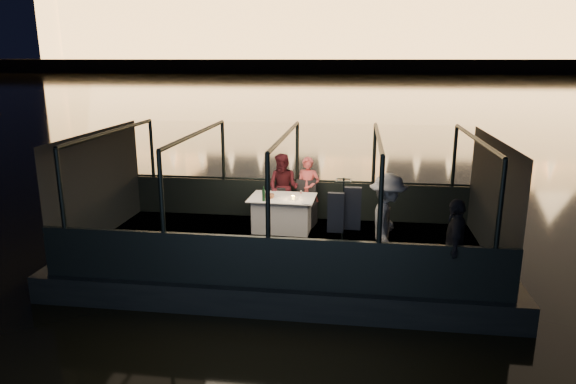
# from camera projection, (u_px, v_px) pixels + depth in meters

# --- Properties ---
(river_water) EXTENTS (500.00, 500.00, 0.00)m
(river_water) POSITION_uv_depth(u_px,v_px,m) (351.00, 84.00, 87.41)
(river_water) COLOR black
(river_water) RESTS_ON ground
(boat_hull) EXTENTS (8.60, 4.40, 1.00)m
(boat_hull) POSITION_uv_depth(u_px,v_px,m) (285.00, 268.00, 10.73)
(boat_hull) COLOR black
(boat_hull) RESTS_ON river_water
(boat_deck) EXTENTS (8.00, 4.00, 0.04)m
(boat_deck) POSITION_uv_depth(u_px,v_px,m) (285.00, 247.00, 10.60)
(boat_deck) COLOR black
(boat_deck) RESTS_ON boat_hull
(gunwale_port) EXTENTS (8.00, 0.08, 0.90)m
(gunwale_port) POSITION_uv_depth(u_px,v_px,m) (297.00, 199.00, 12.40)
(gunwale_port) COLOR black
(gunwale_port) RESTS_ON boat_deck
(gunwale_starboard) EXTENTS (8.00, 0.08, 0.90)m
(gunwale_starboard) POSITION_uv_depth(u_px,v_px,m) (268.00, 263.00, 8.57)
(gunwale_starboard) COLOR black
(gunwale_starboard) RESTS_ON boat_deck
(cabin_glass_port) EXTENTS (8.00, 0.02, 1.40)m
(cabin_glass_port) POSITION_uv_depth(u_px,v_px,m) (297.00, 153.00, 12.11)
(cabin_glass_port) COLOR #99B2B2
(cabin_glass_port) RESTS_ON gunwale_port
(cabin_glass_starboard) EXTENTS (8.00, 0.02, 1.40)m
(cabin_glass_starboard) POSITION_uv_depth(u_px,v_px,m) (268.00, 196.00, 8.28)
(cabin_glass_starboard) COLOR #99B2B2
(cabin_glass_starboard) RESTS_ON gunwale_starboard
(cabin_roof_glass) EXTENTS (8.00, 4.00, 0.02)m
(cabin_roof_glass) POSITION_uv_depth(u_px,v_px,m) (285.00, 135.00, 10.02)
(cabin_roof_glass) COLOR #99B2B2
(cabin_roof_glass) RESTS_ON boat_deck
(end_wall_fore) EXTENTS (0.02, 4.00, 2.30)m
(end_wall_fore) POSITION_uv_depth(u_px,v_px,m) (98.00, 186.00, 10.84)
(end_wall_fore) COLOR black
(end_wall_fore) RESTS_ON boat_deck
(end_wall_aft) EXTENTS (0.02, 4.00, 2.30)m
(end_wall_aft) POSITION_uv_depth(u_px,v_px,m) (493.00, 199.00, 9.78)
(end_wall_aft) COLOR black
(end_wall_aft) RESTS_ON boat_deck
(canopy_ribs) EXTENTS (8.00, 4.00, 2.30)m
(canopy_ribs) POSITION_uv_depth(u_px,v_px,m) (285.00, 192.00, 10.31)
(canopy_ribs) COLOR black
(canopy_ribs) RESTS_ON boat_deck
(embankment) EXTENTS (400.00, 140.00, 6.00)m
(embankment) POSITION_uv_depth(u_px,v_px,m) (357.00, 67.00, 211.78)
(embankment) COLOR #423D33
(embankment) RESTS_ON ground
(dining_table_central) EXTENTS (1.48, 1.10, 0.77)m
(dining_table_central) POSITION_uv_depth(u_px,v_px,m) (283.00, 213.00, 11.51)
(dining_table_central) COLOR silver
(dining_table_central) RESTS_ON boat_deck
(chair_port_left) EXTENTS (0.45, 0.45, 0.80)m
(chair_port_left) POSITION_uv_depth(u_px,v_px,m) (277.00, 205.00, 11.95)
(chair_port_left) COLOR black
(chair_port_left) RESTS_ON boat_deck
(chair_port_right) EXTENTS (0.54, 0.54, 1.00)m
(chair_port_right) POSITION_uv_depth(u_px,v_px,m) (305.00, 206.00, 11.86)
(chair_port_right) COLOR black
(chair_port_right) RESTS_ON boat_deck
(coat_stand) EXTENTS (0.62, 0.57, 1.80)m
(coat_stand) POSITION_uv_depth(u_px,v_px,m) (342.00, 228.00, 8.91)
(coat_stand) COLOR black
(coat_stand) RESTS_ON boat_deck
(person_woman_coral) EXTENTS (0.61, 0.45, 1.54)m
(person_woman_coral) POSITION_uv_depth(u_px,v_px,m) (308.00, 191.00, 12.04)
(person_woman_coral) COLOR #CF4C4B
(person_woman_coral) RESTS_ON boat_deck
(person_man_maroon) EXTENTS (0.93, 0.82, 1.60)m
(person_man_maroon) POSITION_uv_depth(u_px,v_px,m) (283.00, 190.00, 12.12)
(person_man_maroon) COLOR #401118
(person_man_maroon) RESTS_ON boat_deck
(passenger_stripe) EXTENTS (0.80, 1.24, 1.81)m
(passenger_stripe) POSITION_uv_depth(u_px,v_px,m) (387.00, 226.00, 9.18)
(passenger_stripe) COLOR silver
(passenger_stripe) RESTS_ON boat_deck
(passenger_dark) EXTENTS (0.57, 0.99, 1.59)m
(passenger_dark) POSITION_uv_depth(u_px,v_px,m) (455.00, 242.00, 8.39)
(passenger_dark) COLOR black
(passenger_dark) RESTS_ON boat_deck
(wine_bottle) EXTENTS (0.08, 0.08, 0.32)m
(wine_bottle) POSITION_uv_depth(u_px,v_px,m) (264.00, 194.00, 11.05)
(wine_bottle) COLOR #12331B
(wine_bottle) RESTS_ON dining_table_central
(bread_basket) EXTENTS (0.24, 0.24, 0.09)m
(bread_basket) POSITION_uv_depth(u_px,v_px,m) (269.00, 196.00, 11.36)
(bread_basket) COLOR brown
(bread_basket) RESTS_ON dining_table_central
(amber_candle) EXTENTS (0.06, 0.06, 0.08)m
(amber_candle) POSITION_uv_depth(u_px,v_px,m) (293.00, 198.00, 11.21)
(amber_candle) COLOR yellow
(amber_candle) RESTS_ON dining_table_central
(plate_near) EXTENTS (0.32, 0.32, 0.02)m
(plate_near) POSITION_uv_depth(u_px,v_px,m) (307.00, 203.00, 10.93)
(plate_near) COLOR silver
(plate_near) RESTS_ON dining_table_central
(plate_far) EXTENTS (0.29, 0.29, 0.02)m
(plate_far) POSITION_uv_depth(u_px,v_px,m) (275.00, 197.00, 11.40)
(plate_far) COLOR silver
(plate_far) RESTS_ON dining_table_central
(wine_glass_white) EXTENTS (0.08, 0.08, 0.19)m
(wine_glass_white) POSITION_uv_depth(u_px,v_px,m) (267.00, 197.00, 11.06)
(wine_glass_white) COLOR silver
(wine_glass_white) RESTS_ON dining_table_central
(wine_glass_red) EXTENTS (0.07, 0.07, 0.18)m
(wine_glass_red) POSITION_uv_depth(u_px,v_px,m) (301.00, 195.00, 11.25)
(wine_glass_red) COLOR white
(wine_glass_red) RESTS_ON dining_table_central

